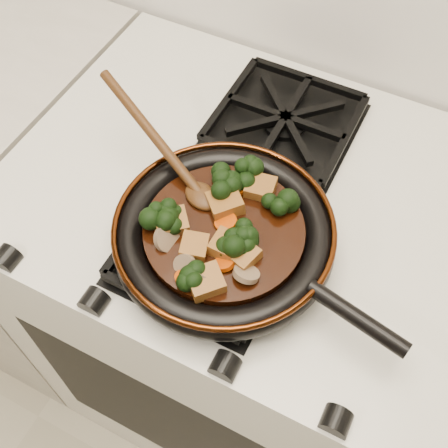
% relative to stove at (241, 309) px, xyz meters
% --- Properties ---
extents(stove, '(0.76, 0.60, 0.90)m').
position_rel_stove_xyz_m(stove, '(0.00, 0.00, 0.00)').
color(stove, beige).
rests_on(stove, ground).
extents(burner_grate_front, '(0.23, 0.23, 0.03)m').
position_rel_stove_xyz_m(burner_grate_front, '(0.00, -0.14, 0.46)').
color(burner_grate_front, black).
rests_on(burner_grate_front, stove).
extents(burner_grate_back, '(0.23, 0.23, 0.03)m').
position_rel_stove_xyz_m(burner_grate_back, '(0.00, 0.14, 0.46)').
color(burner_grate_back, black).
rests_on(burner_grate_back, stove).
extents(skillet, '(0.43, 0.31, 0.05)m').
position_rel_stove_xyz_m(skillet, '(0.02, -0.12, 0.49)').
color(skillet, black).
rests_on(skillet, burner_grate_front).
extents(braising_sauce, '(0.22, 0.22, 0.02)m').
position_rel_stove_xyz_m(braising_sauce, '(0.02, -0.12, 0.50)').
color(braising_sauce, black).
rests_on(braising_sauce, skillet).
extents(tofu_cube_0, '(0.06, 0.06, 0.02)m').
position_rel_stove_xyz_m(tofu_cube_0, '(0.04, -0.21, 0.52)').
color(tofu_cube_0, brown).
rests_on(tofu_cube_0, braising_sauce).
extents(tofu_cube_1, '(0.05, 0.05, 0.02)m').
position_rel_stove_xyz_m(tofu_cube_1, '(0.00, -0.17, 0.52)').
color(tofu_cube_1, brown).
rests_on(tofu_cube_1, braising_sauce).
extents(tofu_cube_2, '(0.05, 0.05, 0.03)m').
position_rel_stove_xyz_m(tofu_cube_2, '(-0.06, -0.15, 0.52)').
color(tofu_cube_2, brown).
rests_on(tofu_cube_2, braising_sauce).
extents(tofu_cube_3, '(0.04, 0.04, 0.02)m').
position_rel_stove_xyz_m(tofu_cube_3, '(0.07, -0.16, 0.52)').
color(tofu_cube_3, brown).
rests_on(tofu_cube_3, braising_sauce).
extents(tofu_cube_4, '(0.06, 0.06, 0.03)m').
position_rel_stove_xyz_m(tofu_cube_4, '(0.00, -0.09, 0.52)').
color(tofu_cube_4, brown).
rests_on(tofu_cube_4, braising_sauce).
extents(tofu_cube_5, '(0.03, 0.04, 0.02)m').
position_rel_stove_xyz_m(tofu_cube_5, '(0.03, -0.15, 0.52)').
color(tofu_cube_5, brown).
rests_on(tofu_cube_5, braising_sauce).
extents(tofu_cube_6, '(0.05, 0.05, 0.02)m').
position_rel_stove_xyz_m(tofu_cube_6, '(-0.04, -0.15, 0.52)').
color(tofu_cube_6, brown).
rests_on(tofu_cube_6, braising_sauce).
extents(tofu_cube_7, '(0.05, 0.04, 0.02)m').
position_rel_stove_xyz_m(tofu_cube_7, '(0.04, -0.04, 0.52)').
color(tofu_cube_7, brown).
rests_on(tofu_cube_7, braising_sauce).
extents(broccoli_floret_0, '(0.08, 0.08, 0.07)m').
position_rel_stove_xyz_m(broccoli_floret_0, '(0.05, -0.12, 0.52)').
color(broccoli_floret_0, black).
rests_on(broccoli_floret_0, braising_sauce).
extents(broccoli_floret_1, '(0.08, 0.09, 0.08)m').
position_rel_stove_xyz_m(broccoli_floret_1, '(0.01, -0.03, 0.52)').
color(broccoli_floret_1, black).
rests_on(broccoli_floret_1, braising_sauce).
extents(broccoli_floret_2, '(0.09, 0.09, 0.06)m').
position_rel_stove_xyz_m(broccoli_floret_2, '(-0.05, -0.15, 0.52)').
color(broccoli_floret_2, black).
rests_on(broccoli_floret_2, braising_sauce).
extents(broccoli_floret_3, '(0.09, 0.09, 0.07)m').
position_rel_stove_xyz_m(broccoli_floret_3, '(-0.06, -0.16, 0.52)').
color(broccoli_floret_3, black).
rests_on(broccoli_floret_3, braising_sauce).
extents(broccoli_floret_4, '(0.09, 0.08, 0.06)m').
position_rel_stove_xyz_m(broccoli_floret_4, '(0.07, -0.06, 0.52)').
color(broccoli_floret_4, black).
rests_on(broccoli_floret_4, braising_sauce).
extents(broccoli_floret_5, '(0.06, 0.07, 0.07)m').
position_rel_stove_xyz_m(broccoli_floret_5, '(0.05, -0.14, 0.52)').
color(broccoli_floret_5, black).
rests_on(broccoli_floret_5, braising_sauce).
extents(broccoli_floret_6, '(0.09, 0.09, 0.06)m').
position_rel_stove_xyz_m(broccoli_floret_6, '(0.02, -0.21, 0.52)').
color(broccoli_floret_6, black).
rests_on(broccoli_floret_6, braising_sauce).
extents(broccoli_floret_7, '(0.08, 0.08, 0.06)m').
position_rel_stove_xyz_m(broccoli_floret_7, '(-0.01, -0.05, 0.52)').
color(broccoli_floret_7, black).
rests_on(broccoli_floret_7, braising_sauce).
extents(broccoli_floret_8, '(0.07, 0.07, 0.06)m').
position_rel_stove_xyz_m(broccoli_floret_8, '(-0.00, -0.07, 0.52)').
color(broccoli_floret_8, black).
rests_on(broccoli_floret_8, braising_sauce).
extents(broccoli_floret_9, '(0.09, 0.09, 0.07)m').
position_rel_stove_xyz_m(broccoli_floret_9, '(0.05, -0.14, 0.52)').
color(broccoli_floret_9, black).
rests_on(broccoli_floret_9, braising_sauce).
extents(carrot_coin_0, '(0.03, 0.03, 0.01)m').
position_rel_stove_xyz_m(carrot_coin_0, '(0.04, -0.04, 0.51)').
color(carrot_coin_0, '#BC3D05').
rests_on(carrot_coin_0, braising_sauce).
extents(carrot_coin_1, '(0.03, 0.03, 0.02)m').
position_rel_stove_xyz_m(carrot_coin_1, '(0.02, -0.12, 0.51)').
color(carrot_coin_1, '#BC3D05').
rests_on(carrot_coin_1, braising_sauce).
extents(carrot_coin_2, '(0.03, 0.03, 0.02)m').
position_rel_stove_xyz_m(carrot_coin_2, '(0.05, -0.17, 0.51)').
color(carrot_coin_2, '#BC3D05').
rests_on(carrot_coin_2, braising_sauce).
extents(carrot_coin_3, '(0.03, 0.03, 0.01)m').
position_rel_stove_xyz_m(carrot_coin_3, '(0.03, -0.20, 0.51)').
color(carrot_coin_3, '#BC3D05').
rests_on(carrot_coin_3, braising_sauce).
extents(carrot_coin_4, '(0.03, 0.03, 0.02)m').
position_rel_stove_xyz_m(carrot_coin_4, '(0.01, -0.21, 0.51)').
color(carrot_coin_4, '#BC3D05').
rests_on(carrot_coin_4, braising_sauce).
extents(carrot_coin_5, '(0.03, 0.03, 0.02)m').
position_rel_stove_xyz_m(carrot_coin_5, '(0.01, -0.05, 0.51)').
color(carrot_coin_5, '#BC3D05').
rests_on(carrot_coin_5, braising_sauce).
extents(mushroom_slice_0, '(0.04, 0.04, 0.02)m').
position_rel_stove_xyz_m(mushroom_slice_0, '(0.08, -0.18, 0.52)').
color(mushroom_slice_0, brown).
rests_on(mushroom_slice_0, braising_sauce).
extents(mushroom_slice_1, '(0.03, 0.03, 0.03)m').
position_rel_stove_xyz_m(mushroom_slice_1, '(0.00, -0.20, 0.52)').
color(mushroom_slice_1, brown).
rests_on(mushroom_slice_1, braising_sauce).
extents(mushroom_slice_2, '(0.04, 0.04, 0.03)m').
position_rel_stove_xyz_m(mushroom_slice_2, '(0.03, -0.20, 0.52)').
color(mushroom_slice_2, brown).
rests_on(mushroom_slice_2, braising_sauce).
extents(mushroom_slice_3, '(0.03, 0.04, 0.03)m').
position_rel_stove_xyz_m(mushroom_slice_3, '(-0.04, -0.18, 0.52)').
color(mushroom_slice_3, brown).
rests_on(mushroom_slice_3, braising_sauce).
extents(wooden_spoon, '(0.15, 0.08, 0.24)m').
position_rel_stove_xyz_m(wooden_spoon, '(-0.09, -0.07, 0.53)').
color(wooden_spoon, '#3F230D').
rests_on(wooden_spoon, braising_sauce).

